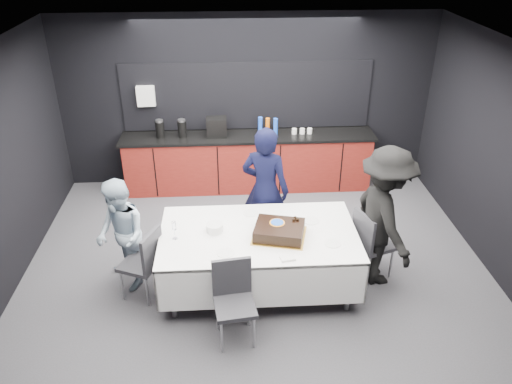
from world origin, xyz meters
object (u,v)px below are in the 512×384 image
(plate_stack, at_px, (215,228))
(champagne_flute, at_px, (174,227))
(chair_near, at_px, (234,295))
(person_center, at_px, (265,190))
(person_right, at_px, (384,217))
(party_table, at_px, (259,242))
(chair_left, at_px, (145,259))
(person_left, at_px, (121,236))
(cake_assembly, at_px, (279,231))
(chair_right, at_px, (369,240))

(plate_stack, bearing_deg, champagne_flute, -164.92)
(chair_near, relative_size, person_center, 0.53)
(chair_near, bearing_deg, person_right, 25.60)
(party_table, xyz_separation_m, chair_near, (-0.32, -0.80, -0.11))
(party_table, distance_m, chair_near, 0.87)
(party_table, height_order, chair_left, chair_left)
(chair_left, distance_m, person_left, 0.43)
(party_table, relative_size, person_center, 1.32)
(party_table, xyz_separation_m, cake_assembly, (0.23, -0.09, 0.21))
(party_table, xyz_separation_m, person_center, (0.14, 0.85, 0.24))
(party_table, xyz_separation_m, chair_right, (1.38, 0.12, -0.11))
(champagne_flute, relative_size, person_left, 0.16)
(person_center, distance_m, person_right, 1.57)
(plate_stack, xyz_separation_m, person_right, (2.02, 0.01, 0.06))
(party_table, height_order, plate_stack, plate_stack)
(chair_near, bearing_deg, party_table, 68.44)
(chair_right, bearing_deg, chair_left, -175.09)
(chair_near, relative_size, person_left, 0.65)
(chair_left, bearing_deg, champagne_flute, 8.09)
(plate_stack, height_order, chair_left, chair_left)
(party_table, bearing_deg, champagne_flute, -176.39)
(chair_left, distance_m, chair_right, 2.72)
(chair_right, height_order, chair_near, same)
(cake_assembly, relative_size, plate_stack, 3.51)
(chair_right, xyz_separation_m, person_center, (-1.24, 0.73, 0.35))
(champagne_flute, relative_size, person_center, 0.13)
(champagne_flute, bearing_deg, party_table, 3.61)
(plate_stack, height_order, person_center, person_center)
(chair_near, distance_m, person_right, 2.05)
(party_table, height_order, cake_assembly, cake_assembly)
(plate_stack, distance_m, champagne_flute, 0.48)
(champagne_flute, xyz_separation_m, person_center, (1.11, 0.91, -0.06))
(chair_left, relative_size, person_center, 0.53)
(party_table, distance_m, person_center, 0.89)
(plate_stack, relative_size, person_right, 0.11)
(chair_left, relative_size, chair_near, 1.00)
(plate_stack, xyz_separation_m, person_center, (0.66, 0.79, 0.05))
(person_center, relative_size, person_left, 1.23)
(person_center, bearing_deg, champagne_flute, 61.62)
(cake_assembly, xyz_separation_m, person_left, (-1.86, 0.22, -0.14))
(party_table, height_order, person_center, person_center)
(plate_stack, bearing_deg, party_table, -6.78)
(chair_right, relative_size, chair_near, 1.00)
(chair_near, bearing_deg, plate_stack, 102.95)
(party_table, bearing_deg, person_right, 2.64)
(person_right, bearing_deg, person_left, 78.24)
(plate_stack, relative_size, champagne_flute, 0.89)
(champagne_flute, relative_size, person_right, 0.13)
(plate_stack, xyz_separation_m, chair_near, (0.20, -0.86, -0.30))
(party_table, distance_m, chair_right, 1.39)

